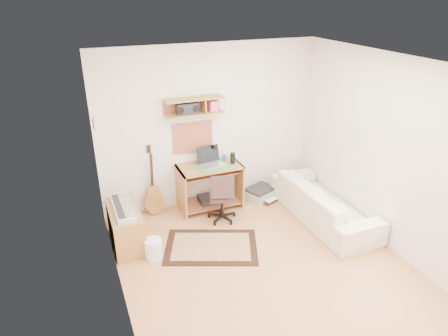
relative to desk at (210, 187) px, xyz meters
name	(u,v)px	position (x,y,z in m)	size (l,w,h in m)	color
floor	(265,267)	(0.12, -1.73, -0.38)	(3.60, 4.00, 0.01)	tan
ceiling	(276,64)	(0.12, -1.73, 2.23)	(3.60, 4.00, 0.01)	white
back_wall	(210,126)	(0.12, 0.28, 0.93)	(3.60, 0.01, 2.60)	silver
left_wall	(113,207)	(-1.68, -1.73, 0.93)	(0.01, 4.00, 2.60)	silver
right_wall	(390,155)	(1.93, -1.73, 0.93)	(0.01, 4.00, 2.60)	silver
wall_shelf	(194,106)	(-0.18, 0.15, 1.32)	(0.90, 0.25, 0.26)	#A7783B
cork_board	(193,137)	(-0.18, 0.25, 0.79)	(0.64, 0.03, 0.49)	tan
wall_photo	(94,124)	(-1.66, -0.23, 1.34)	(0.02, 0.20, 0.15)	#4C8CBF
desk	(210,187)	(0.00, 0.00, 0.00)	(1.00, 0.55, 0.75)	#A7783B
laptop	(212,157)	(0.04, -0.02, 0.52)	(0.38, 0.38, 0.29)	silver
speaker	(233,158)	(0.38, -0.05, 0.46)	(0.08, 0.08, 0.18)	black
desk_lamp	(217,153)	(0.18, 0.14, 0.52)	(0.10, 0.10, 0.29)	black
pencil_cup	(224,158)	(0.30, 0.10, 0.43)	(0.07, 0.07, 0.10)	#325796
boombox	(187,108)	(-0.29, 0.15, 1.30)	(0.33, 0.15, 0.17)	black
rug	(211,247)	(-0.38, -1.06, -0.37)	(1.28, 0.85, 0.02)	tan
task_chair	(222,196)	(0.04, -0.43, 0.04)	(0.43, 0.43, 0.84)	#35251F
cabinet	(125,227)	(-1.46, -0.52, -0.10)	(0.40, 0.90, 0.55)	#A7783B
music_keyboard	(123,208)	(-1.46, -0.52, 0.21)	(0.25, 0.80, 0.07)	#B2B5BA
guitar	(153,182)	(-0.89, 0.13, 0.20)	(0.31, 0.19, 1.15)	#A37032
waste_basket	(153,249)	(-1.18, -0.98, -0.24)	(0.23, 0.23, 0.28)	white
printer	(260,194)	(0.91, -0.05, -0.29)	(0.49, 0.38, 0.18)	#A5A8AA
sofa	(324,197)	(1.50, -1.01, 0.02)	(2.00, 0.58, 0.78)	beige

